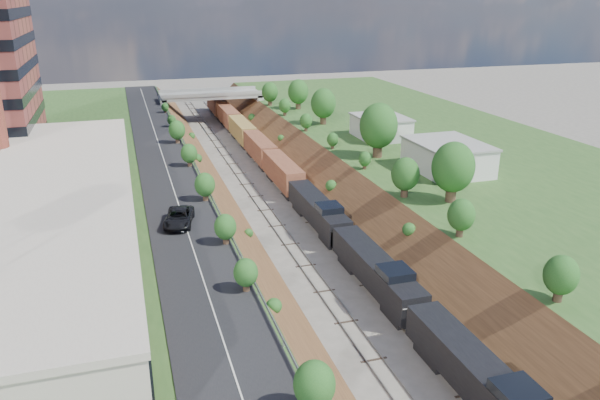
{
  "coord_description": "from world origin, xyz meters",
  "views": [
    {
      "loc": [
        -21.06,
        -19.99,
        29.38
      ],
      "look_at": [
        -1.57,
        43.31,
        6.0
      ],
      "focal_mm": 35.0,
      "sensor_mm": 36.0,
      "label": 1
    }
  ],
  "objects": [
    {
      "name": "suv",
      "position": [
        -16.11,
        41.8,
        5.97
      ],
      "size": [
        4.23,
        6.77,
        1.75
      ],
      "primitive_type": "imported",
      "rotation": [
        0.0,
        0.0,
        -0.23
      ],
      "color": "black",
      "rests_on": "road"
    },
    {
      "name": "tree_left_crest",
      "position": [
        -11.8,
        20.0,
        7.04
      ],
      "size": [
        2.45,
        2.45,
        3.55
      ],
      "color": "#473323",
      "rests_on": "platform_left"
    },
    {
      "name": "embankment_left",
      "position": [
        -11.0,
        60.0,
        0.0
      ],
      "size": [
        10.0,
        180.0,
        10.0
      ],
      "primitive_type": "cube",
      "rotation": [
        0.0,
        0.79,
        0.0
      ],
      "color": "brown",
      "rests_on": "ground"
    },
    {
      "name": "rail_left_track",
      "position": [
        -2.6,
        60.0,
        0.09
      ],
      "size": [
        1.58,
        180.0,
        0.18
      ],
      "primitive_type": "cube",
      "color": "gray",
      "rests_on": "ground"
    },
    {
      "name": "road",
      "position": [
        -15.5,
        60.0,
        5.05
      ],
      "size": [
        8.0,
        180.0,
        0.1
      ],
      "primitive_type": "cube",
      "color": "black",
      "rests_on": "platform_left"
    },
    {
      "name": "tree_right_large",
      "position": [
        17.0,
        40.0,
        9.38
      ],
      "size": [
        5.25,
        5.25,
        7.61
      ],
      "color": "#473323",
      "rests_on": "platform_right"
    },
    {
      "name": "white_building_near",
      "position": [
        23.5,
        52.0,
        7.0
      ],
      "size": [
        9.0,
        12.0,
        4.0
      ],
      "primitive_type": "cube",
      "color": "silver",
      "rests_on": "platform_right"
    },
    {
      "name": "freight_train",
      "position": [
        2.6,
        72.66,
        2.54
      ],
      "size": [
        2.97,
        135.52,
        4.55
      ],
      "color": "black",
      "rests_on": "ground"
    },
    {
      "name": "white_building_far",
      "position": [
        23.0,
        74.0,
        6.8
      ],
      "size": [
        8.0,
        10.0,
        3.6
      ],
      "primitive_type": "cube",
      "color": "silver",
      "rests_on": "platform_right"
    },
    {
      "name": "platform_left",
      "position": [
        -33.0,
        60.0,
        2.5
      ],
      "size": [
        44.0,
        180.0,
        5.0
      ],
      "primitive_type": "cube",
      "color": "#305422",
      "rests_on": "ground"
    },
    {
      "name": "commercial_building",
      "position": [
        -28.0,
        38.0,
        8.51
      ],
      "size": [
        14.3,
        62.3,
        7.0
      ],
      "color": "brown",
      "rests_on": "platform_left"
    },
    {
      "name": "guardrail",
      "position": [
        -11.4,
        59.8,
        5.55
      ],
      "size": [
        0.1,
        171.0,
        0.7
      ],
      "color": "#99999E",
      "rests_on": "platform_left"
    },
    {
      "name": "overpass",
      "position": [
        0.0,
        122.0,
        4.92
      ],
      "size": [
        24.5,
        8.3,
        7.4
      ],
      "color": "gray",
      "rests_on": "ground"
    },
    {
      "name": "embankment_right",
      "position": [
        11.0,
        60.0,
        0.0
      ],
      "size": [
        10.0,
        180.0,
        10.0
      ],
      "primitive_type": "cube",
      "rotation": [
        0.0,
        0.79,
        0.0
      ],
      "color": "brown",
      "rests_on": "ground"
    },
    {
      "name": "rail_right_track",
      "position": [
        2.6,
        60.0,
        0.09
      ],
      "size": [
        1.58,
        180.0,
        0.18
      ],
      "primitive_type": "cube",
      "color": "gray",
      "rests_on": "ground"
    },
    {
      "name": "platform_right",
      "position": [
        33.0,
        60.0,
        2.5
      ],
      "size": [
        44.0,
        180.0,
        5.0
      ],
      "primitive_type": "cube",
      "color": "#305422",
      "rests_on": "ground"
    }
  ]
}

